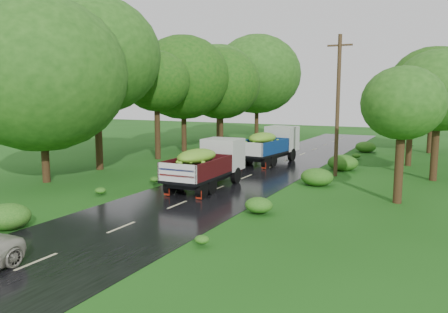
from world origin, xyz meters
The scene contains 9 objects.
ground centered at (0.00, 0.00, 0.00)m, with size 120.00×120.00×0.00m, color #14430E.
road centered at (0.00, 5.00, 0.01)m, with size 6.50×80.00×0.02m, color black.
road_lines centered at (0.00, 6.00, 0.02)m, with size 0.12×69.60×0.00m.
truck_near centered at (-0.60, 8.13, 1.47)m, with size 2.35×6.23×2.59m.
truck_far centered at (-0.73, 18.13, 1.52)m, with size 2.90×6.60×2.69m.
utility_pole centered at (4.94, 14.89, 4.56)m, with size 1.55×0.25×8.87m.
trees_left centered at (-10.06, 21.00, 6.84)m, with size 6.79×36.09×9.70m.
trees_right centered at (9.71, 21.90, 5.40)m, with size 5.01×24.22×7.65m.
shrubs centered at (0.00, 14.00, 0.35)m, with size 11.90×44.00×0.70m.
Camera 1 is at (11.13, -12.91, 5.17)m, focal length 35.00 mm.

